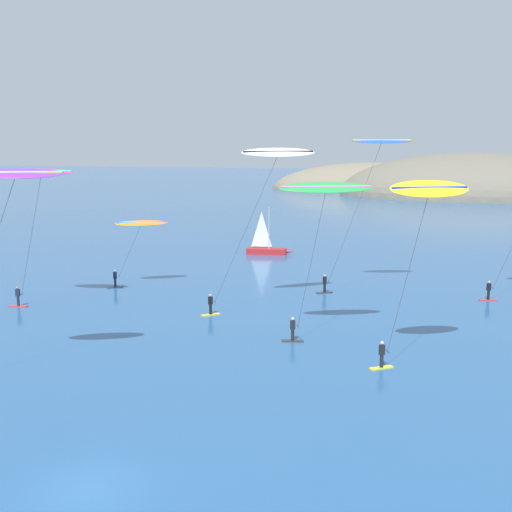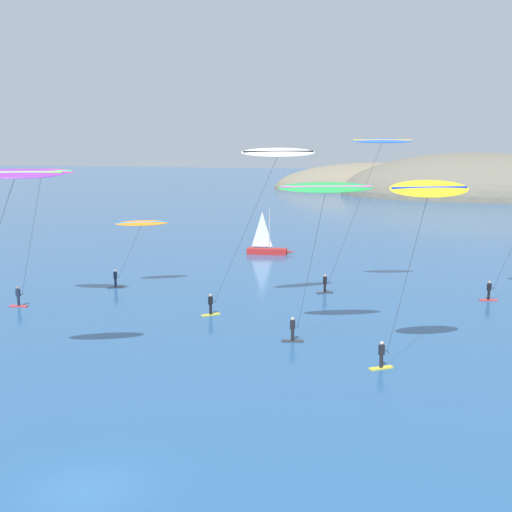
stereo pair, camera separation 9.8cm
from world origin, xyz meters
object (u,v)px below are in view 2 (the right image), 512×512
Objects in this scene: kitesurfer_green at (323,199)px; kitesurfer_white at (273,166)px; kitesurfer_magenta at (40,182)px; kitesurfer_blue at (376,155)px; kitesurfer_orange at (139,229)px; kitesurfer_purple at (9,192)px; sailboat_near at (269,249)px; kitesurfer_yellow at (426,202)px.

kitesurfer_green is 9.03m from kitesurfer_white.
kitesurfer_blue is at bearing 24.34° from kitesurfer_magenta.
kitesurfer_orange is at bearing 159.00° from kitesurfer_white.
kitesurfer_white reaches higher than kitesurfer_purple.
sailboat_near is 0.95× the size of kitesurfer_orange.
kitesurfer_white is (-7.51, -7.95, -0.66)m from kitesurfer_blue.
kitesurfer_yellow is (29.67, -7.26, -0.29)m from kitesurfer_magenta.
kitesurfer_purple is at bearing -144.11° from kitesurfer_green.
kitesurfer_green is (-2.50, -15.23, -2.53)m from kitesurfer_blue.
kitesurfer_purple reaches higher than kitesurfer_yellow.
sailboat_near is at bearing 127.57° from kitesurfer_blue.
kitesurfer_yellow is (17.34, -36.30, 9.35)m from sailboat_near.
kitesurfer_white is at bearing -76.95° from sailboat_near.
kitesurfer_purple reaches higher than kitesurfer_magenta.
kitesurfer_orange is at bearing -111.64° from sailboat_near.
kitesurfer_magenta is at bearing 171.19° from kitesurfer_green.
sailboat_near is 35.58m from kitesurfer_green.
sailboat_near is at bearing 68.36° from kitesurfer_orange.
kitesurfer_green is 7.43m from kitesurfer_yellow.
kitesurfer_blue reaches higher than kitesurfer_green.
kitesurfer_white is (10.65, 18.61, 0.82)m from kitesurfer_purple.
kitesurfer_blue is 28.29m from kitesurfer_magenta.
kitesurfer_orange is at bearing 147.28° from kitesurfer_yellow.
kitesurfer_green is 0.96× the size of kitesurfer_magenta.
kitesurfer_orange is 0.46× the size of kitesurfer_blue.
kitesurfer_yellow reaches higher than kitesurfer_orange.
kitesurfer_white is (13.83, -5.31, 6.13)m from kitesurfer_orange.
kitesurfer_blue reaches higher than kitesurfer_orange.
kitesurfer_magenta is at bearing 116.82° from kitesurfer_purple.
kitesurfer_blue reaches higher than kitesurfer_white.
kitesurfer_purple is 1.11× the size of kitesurfer_green.
sailboat_near is 32.98m from kitesurfer_magenta.
kitesurfer_purple is at bearing -160.88° from kitesurfer_yellow.
sailboat_near is 22.10m from kitesurfer_orange.
kitesurfer_purple is at bearing -119.79° from kitesurfer_white.
sailboat_near is 28.24m from kitesurfer_white.
kitesurfer_purple reaches higher than sailboat_near.
kitesurfer_white is 1.15× the size of kitesurfer_magenta.
kitesurfer_purple is (-4.77, -43.96, 10.14)m from sailboat_near.
kitesurfer_white reaches higher than kitesurfer_green.
kitesurfer_green is at bearing 150.41° from kitesurfer_yellow.
kitesurfer_yellow is at bearing -29.59° from kitesurfer_green.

